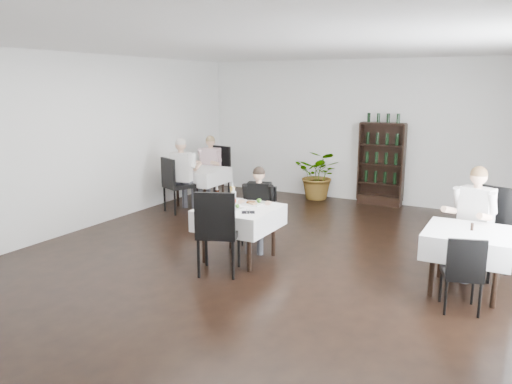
# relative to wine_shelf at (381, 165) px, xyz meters

# --- Properties ---
(room_shell) EXTENTS (9.00, 9.00, 9.00)m
(room_shell) POSITION_rel_wine_shelf_xyz_m (-0.60, -4.31, 0.65)
(room_shell) COLOR black
(room_shell) RESTS_ON ground
(wine_shelf) EXTENTS (0.90, 0.28, 1.75)m
(wine_shelf) POSITION_rel_wine_shelf_xyz_m (0.00, 0.00, 0.00)
(wine_shelf) COLOR black
(wine_shelf) RESTS_ON ground
(main_table) EXTENTS (1.03, 1.03, 0.77)m
(main_table) POSITION_rel_wine_shelf_xyz_m (-0.90, -4.31, -0.23)
(main_table) COLOR black
(main_table) RESTS_ON ground
(left_table) EXTENTS (0.98, 0.98, 0.77)m
(left_table) POSITION_rel_wine_shelf_xyz_m (-3.30, -1.81, -0.23)
(left_table) COLOR black
(left_table) RESTS_ON ground
(right_table) EXTENTS (0.98, 0.98, 0.77)m
(right_table) POSITION_rel_wine_shelf_xyz_m (2.10, -4.01, -0.23)
(right_table) COLOR black
(right_table) RESTS_ON ground
(potted_tree) EXTENTS (1.02, 0.89, 1.09)m
(potted_tree) POSITION_rel_wine_shelf_xyz_m (-1.32, -0.11, -0.30)
(potted_tree) COLOR #236121
(potted_tree) RESTS_ON ground
(main_chair_far) EXTENTS (0.43, 0.44, 0.92)m
(main_chair_far) POSITION_rel_wine_shelf_xyz_m (-0.97, -3.52, -0.32)
(main_chair_far) COLOR black
(main_chair_far) RESTS_ON ground
(main_chair_near) EXTENTS (0.68, 0.68, 1.15)m
(main_chair_near) POSITION_rel_wine_shelf_xyz_m (-0.84, -4.99, -0.19)
(main_chair_near) COLOR black
(main_chair_near) RESTS_ON ground
(left_chair_far) EXTENTS (0.62, 0.62, 1.15)m
(left_chair_far) POSITION_rel_wine_shelf_xyz_m (-3.37, -1.05, -0.19)
(left_chair_far) COLOR black
(left_chair_far) RESTS_ON ground
(left_chair_near) EXTENTS (0.66, 0.66, 1.09)m
(left_chair_near) POSITION_rel_wine_shelf_xyz_m (-3.37, -2.58, -0.22)
(left_chair_near) COLOR black
(left_chair_near) RESTS_ON ground
(right_chair_far) EXTENTS (0.70, 0.70, 1.16)m
(right_chair_far) POSITION_rel_wine_shelf_xyz_m (2.26, -3.22, -0.18)
(right_chair_far) COLOR black
(right_chair_far) RESTS_ON ground
(right_chair_near) EXTENTS (0.50, 0.50, 0.88)m
(right_chair_near) POSITION_rel_wine_shelf_xyz_m (2.12, -4.66, -0.35)
(right_chair_near) COLOR black
(right_chair_near) RESTS_ON ground
(diner_main) EXTENTS (0.53, 0.56, 1.27)m
(diner_main) POSITION_rel_wine_shelf_xyz_m (-0.88, -3.79, -0.11)
(diner_main) COLOR #414149
(diner_main) RESTS_ON ground
(diner_left_far) EXTENTS (0.55, 0.57, 1.40)m
(diner_left_far) POSITION_rel_wine_shelf_xyz_m (-3.41, -1.29, -0.04)
(diner_left_far) COLOR #414149
(diner_left_far) RESTS_ON ground
(diner_left_near) EXTENTS (0.61, 0.64, 1.48)m
(diner_left_near) POSITION_rel_wine_shelf_xyz_m (-3.28, -2.43, 0.01)
(diner_left_near) COLOR #414149
(diner_left_near) RESTS_ON ground
(diner_right_far) EXTENTS (0.63, 0.67, 1.46)m
(diner_right_far) POSITION_rel_wine_shelf_xyz_m (2.08, -3.43, -0.00)
(diner_right_far) COLOR #414149
(diner_right_far) RESTS_ON ground
(plate_far) EXTENTS (0.28, 0.28, 0.09)m
(plate_far) POSITION_rel_wine_shelf_xyz_m (-0.80, -4.06, -0.06)
(plate_far) COLOR white
(plate_far) RESTS_ON main_table
(plate_near) EXTENTS (0.26, 0.26, 0.07)m
(plate_near) POSITION_rel_wine_shelf_xyz_m (-0.92, -4.46, -0.06)
(plate_near) COLOR white
(plate_near) RESTS_ON main_table
(pilsner_dark) EXTENTS (0.07, 0.07, 0.30)m
(pilsner_dark) POSITION_rel_wine_shelf_xyz_m (-1.22, -4.39, 0.04)
(pilsner_dark) COLOR black
(pilsner_dark) RESTS_ON main_table
(pilsner_lager) EXTENTS (0.08, 0.08, 0.34)m
(pilsner_lager) POSITION_rel_wine_shelf_xyz_m (-1.05, -4.25, 0.06)
(pilsner_lager) COLOR #B3852D
(pilsner_lager) RESTS_ON main_table
(coke_bottle) EXTENTS (0.07, 0.07, 0.28)m
(coke_bottle) POSITION_rel_wine_shelf_xyz_m (-0.98, -4.33, 0.04)
(coke_bottle) COLOR silver
(coke_bottle) RESTS_ON main_table
(napkin_cutlery) EXTENTS (0.22, 0.21, 0.02)m
(napkin_cutlery) POSITION_rel_wine_shelf_xyz_m (-0.64, -4.51, -0.07)
(napkin_cutlery) COLOR black
(napkin_cutlery) RESTS_ON main_table
(pepper_mill) EXTENTS (0.05, 0.05, 0.09)m
(pepper_mill) POSITION_rel_wine_shelf_xyz_m (2.13, -3.98, -0.03)
(pepper_mill) COLOR black
(pepper_mill) RESTS_ON right_table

